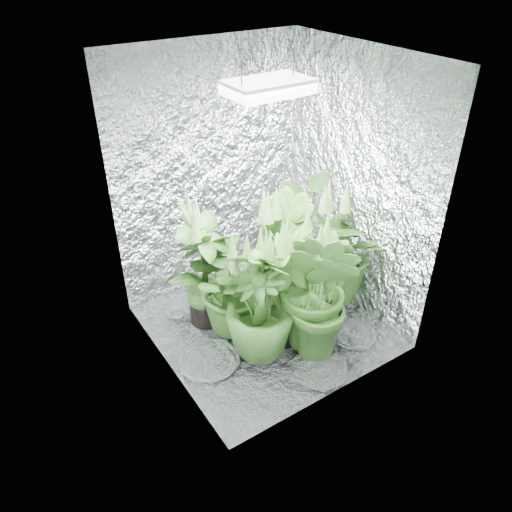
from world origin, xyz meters
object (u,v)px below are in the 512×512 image
object	(u,v)px
plant_g	(319,292)
plant_b	(204,268)
plant_a	(234,284)
plant_d	(260,303)
plant_c	(282,261)
circulation_fan	(297,264)
plant_f	(285,285)
grow_lamp	(268,87)
plant_e	(333,248)

from	to	relation	value
plant_g	plant_b	bearing A→B (deg)	124.30
plant_a	plant_d	bearing A→B (deg)	-88.54
plant_d	plant_c	bearing A→B (deg)	35.97
plant_d	circulation_fan	distance (m)	1.02
plant_a	plant_f	size ratio (longest dim) A/B	0.82
plant_g	plant_c	bearing A→B (deg)	85.17
plant_b	grow_lamp	bearing A→B (deg)	-44.64
plant_d	plant_f	distance (m)	0.24
grow_lamp	plant_d	distance (m)	1.41
plant_c	plant_g	world-z (taller)	plant_g
grow_lamp	plant_f	size ratio (longest dim) A/B	0.48
grow_lamp	plant_f	distance (m)	1.35
plant_b	plant_g	xyz separation A→B (m)	(0.50, -0.73, 0.03)
plant_e	grow_lamp	bearing A→B (deg)	-179.90
plant_c	plant_e	bearing A→B (deg)	-10.27
plant_b	plant_d	size ratio (longest dim) A/B	1.10
plant_b	plant_c	size ratio (longest dim) A/B	0.98
plant_e	plant_g	size ratio (longest dim) A/B	0.93
plant_e	plant_d	bearing A→B (deg)	-165.93
plant_d	plant_g	size ratio (longest dim) A/B	0.86
grow_lamp	circulation_fan	bearing A→B (deg)	32.47
plant_c	plant_e	distance (m)	0.44
plant_c	plant_f	xyz separation A→B (m)	(-0.16, -0.26, -0.01)
plant_d	plant_f	world-z (taller)	plant_f
plant_g	plant_d	bearing A→B (deg)	150.75
plant_a	plant_e	size ratio (longest dim) A/B	0.82
plant_d	plant_g	xyz separation A→B (m)	(0.35, -0.20, 0.08)
plant_d	grow_lamp	bearing A→B (deg)	47.91
plant_a	plant_e	distance (m)	0.85
plant_b	plant_d	xyz separation A→B (m)	(0.15, -0.53, -0.05)
grow_lamp	circulation_fan	world-z (taller)	grow_lamp
grow_lamp	plant_e	distance (m)	1.47
plant_b	plant_a	bearing A→B (deg)	-54.43
plant_c	plant_e	world-z (taller)	plant_c
plant_c	plant_e	size ratio (longest dim) A/B	1.02
plant_b	plant_c	bearing A→B (deg)	-24.76
plant_b	circulation_fan	bearing A→B (deg)	3.24
plant_e	plant_f	xyz separation A→B (m)	(-0.59, -0.18, -0.01)
plant_d	plant_e	distance (m)	0.85
grow_lamp	plant_g	distance (m)	1.38
plant_a	circulation_fan	bearing A→B (deg)	17.20
plant_c	circulation_fan	size ratio (longest dim) A/B	2.95
grow_lamp	plant_f	world-z (taller)	grow_lamp
plant_g	circulation_fan	bearing A→B (deg)	61.12
plant_a	plant_b	bearing A→B (deg)	125.57
plant_e	circulation_fan	distance (m)	0.51
plant_g	circulation_fan	distance (m)	0.96
plant_a	plant_d	size ratio (longest dim) A/B	0.89
plant_e	plant_a	bearing A→B (deg)	170.86
plant_b	plant_c	distance (m)	0.59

